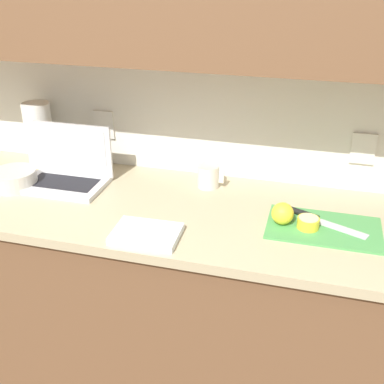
# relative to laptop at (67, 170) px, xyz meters

# --- Properties ---
(ground_plane) EXTENTS (12.00, 12.00, 0.00)m
(ground_plane) POSITION_rel_laptop_xyz_m (0.39, -0.09, -0.98)
(ground_plane) COLOR brown
(ground_plane) RESTS_ON ground
(wall_back) EXTENTS (5.20, 0.38, 2.60)m
(wall_back) POSITION_rel_laptop_xyz_m (0.39, 0.16, 0.58)
(wall_back) COLOR white
(wall_back) RESTS_ON ground_plane
(counter_unit) EXTENTS (2.56, 0.64, 0.92)m
(counter_unit) POSITION_rel_laptop_xyz_m (0.36, -0.09, -0.51)
(counter_unit) COLOR brown
(counter_unit) RESTS_ON ground_plane
(laptop) EXTENTS (0.34, 0.22, 0.23)m
(laptop) POSITION_rel_laptop_xyz_m (0.00, 0.00, 0.00)
(laptop) COLOR silver
(laptop) RESTS_ON counter_unit
(cutting_board) EXTENTS (0.38, 0.24, 0.01)m
(cutting_board) POSITION_rel_laptop_xyz_m (1.02, -0.10, -0.05)
(cutting_board) COLOR #4C9E51
(cutting_board) RESTS_ON counter_unit
(knife) EXTENTS (0.27, 0.14, 0.02)m
(knife) POSITION_rel_laptop_xyz_m (0.98, -0.06, -0.04)
(knife) COLOR silver
(knife) RESTS_ON cutting_board
(lemon_half_cut) EXTENTS (0.07, 0.07, 0.04)m
(lemon_half_cut) POSITION_rel_laptop_xyz_m (0.96, -0.12, -0.03)
(lemon_half_cut) COLOR yellow
(lemon_half_cut) RESTS_ON cutting_board
(lemon_whole_beside) EXTENTS (0.08, 0.08, 0.08)m
(lemon_whole_beside) POSITION_rel_laptop_xyz_m (0.87, -0.11, -0.01)
(lemon_whole_beside) COLOR yellow
(lemon_whole_beside) RESTS_ON cutting_board
(measuring_cup) EXTENTS (0.11, 0.09, 0.09)m
(measuring_cup) POSITION_rel_laptop_xyz_m (0.56, 0.12, -0.01)
(measuring_cup) COLOR silver
(measuring_cup) RESTS_ON counter_unit
(bowl_white) EXTENTS (0.17, 0.17, 0.07)m
(bowl_white) POSITION_rel_laptop_xyz_m (-0.19, -0.08, -0.02)
(bowl_white) COLOR beige
(bowl_white) RESTS_ON counter_unit
(paper_towel_roll) EXTENTS (0.12, 0.12, 0.28)m
(paper_towel_roll) POSITION_rel_laptop_xyz_m (-0.21, 0.15, 0.08)
(paper_towel_roll) COLOR white
(paper_towel_roll) RESTS_ON counter_unit
(dish_towel) EXTENTS (0.23, 0.17, 0.02)m
(dish_towel) POSITION_rel_laptop_xyz_m (0.45, -0.31, -0.04)
(dish_towel) COLOR white
(dish_towel) RESTS_ON counter_unit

